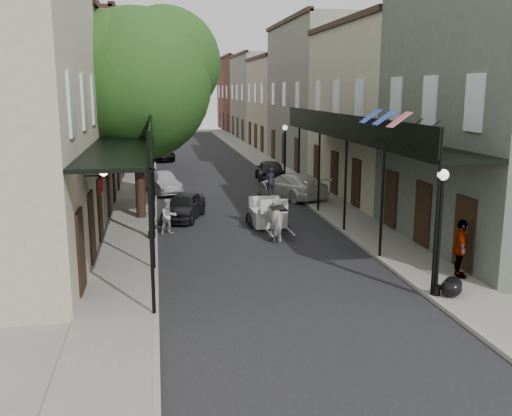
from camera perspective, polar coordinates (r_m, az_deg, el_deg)
name	(u,v)px	position (r m, az deg, el deg)	size (l,w,h in m)	color
ground	(283,284)	(18.11, 2.74, -7.63)	(140.00, 140.00, 0.00)	gray
road	(217,183)	(37.33, -3.97, 2.53)	(8.00, 90.00, 0.01)	black
sidewalk_left	(139,184)	(37.15, -11.67, 2.35)	(2.20, 90.00, 0.12)	gray
sidewalk_right	(291,180)	(38.16, 3.52, 2.82)	(2.20, 90.00, 0.12)	gray
building_row_left	(92,99)	(46.91, -16.08, 10.44)	(5.00, 80.00, 10.50)	#B6AD91
building_row_right	(306,98)	(48.27, 5.04, 10.87)	(5.00, 80.00, 10.50)	gray
gallery_left	(131,139)	(23.73, -12.40, 6.79)	(2.20, 18.05, 4.88)	black
gallery_right	(357,135)	(25.21, 10.07, 7.16)	(2.20, 18.05, 4.88)	black
tree_near	(145,78)	(26.84, -11.07, 12.61)	(7.31, 6.80, 9.63)	#382619
tree_far	(148,92)	(40.83, -10.77, 11.37)	(6.45, 6.00, 8.61)	#382619
lamppost_right_near	(439,231)	(17.10, 17.86, -2.20)	(0.32, 0.32, 3.71)	black
lamppost_left	(150,191)	(23.00, -10.56, 1.67)	(0.32, 0.32, 3.71)	black
lamppost_right_far	(285,154)	(35.76, 2.90, 5.43)	(0.32, 0.32, 3.71)	black
horse	(279,219)	(23.25, 2.32, -1.12)	(0.88, 1.94, 1.64)	silver
carriage	(266,201)	(25.63, 0.99, 0.67)	(1.75, 2.45, 2.74)	black
pedestrian_walking	(168,217)	(24.23, -8.75, -0.87)	(0.74, 0.57, 1.52)	beige
pedestrian_sidewalk_left	(151,172)	(36.65, -10.49, 3.59)	(1.00, 0.58, 1.55)	gray
pedestrian_sidewalk_right	(461,249)	(19.23, 19.78, -3.85)	(1.11, 0.46, 1.89)	gray
car_left_near	(184,206)	(26.97, -7.20, 0.19)	(1.49, 3.69, 1.26)	black
car_left_mid	(161,183)	(33.84, -9.48, 2.49)	(1.32, 3.79, 1.25)	gray
car_left_far	(159,154)	(49.60, -9.68, 5.39)	(1.99, 4.32, 1.20)	black
car_right_near	(292,186)	(31.97, 3.58, 2.25)	(2.00, 4.92, 1.43)	silver
car_right_far	(270,170)	(37.94, 1.41, 3.80)	(1.71, 4.24, 1.45)	black
trash_bags	(452,286)	(17.78, 19.00, -7.42)	(0.87, 1.02, 0.52)	black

